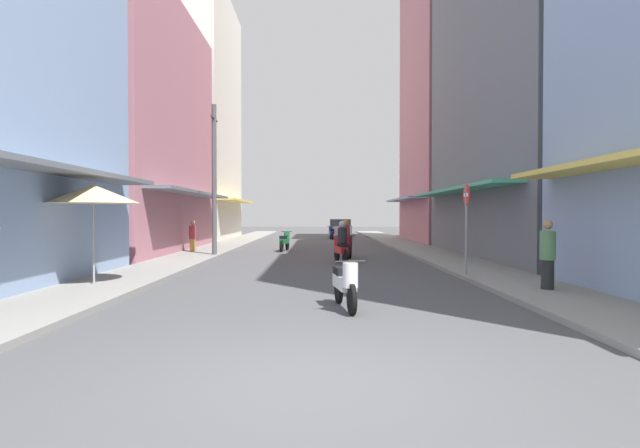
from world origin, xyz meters
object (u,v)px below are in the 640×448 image
at_px(motorbike_white, 345,283).
at_px(street_sign_no_entry, 466,218).
at_px(parked_car, 340,228).
at_px(motorbike_blue, 332,233).
at_px(pedestrian_far, 193,237).
at_px(motorbike_red, 341,244).
at_px(pedestrian_foreground, 548,257).
at_px(vendor_umbrella, 93,194).
at_px(utility_pole, 214,179).
at_px(motorbike_green, 285,241).
at_px(motorbike_maroon, 346,241).

distance_m(motorbike_white, street_sign_no_entry, 5.94).
bearing_deg(parked_car, motorbike_blue, -103.40).
bearing_deg(pedestrian_far, motorbike_red, -34.50).
distance_m(motorbike_red, parked_car, 21.80).
relative_size(motorbike_red, pedestrian_far, 1.15).
relative_size(pedestrian_foreground, vendor_umbrella, 0.67).
bearing_deg(street_sign_no_entry, utility_pole, 139.00).
bearing_deg(vendor_umbrella, pedestrian_foreground, -5.13).
bearing_deg(pedestrian_far, motorbike_green, 25.44).
distance_m(motorbike_blue, pedestrian_foreground, 26.11).
height_order(motorbike_white, vendor_umbrella, vendor_umbrella).
height_order(motorbike_red, utility_pole, utility_pole).
bearing_deg(motorbike_maroon, motorbike_blue, 90.71).
xyz_separation_m(motorbike_red, pedestrian_foreground, (4.31, -7.38, 0.14)).
xyz_separation_m(motorbike_blue, utility_pole, (-5.37, -15.64, 2.79)).
bearing_deg(motorbike_maroon, vendor_umbrella, -126.26).
relative_size(motorbike_red, street_sign_no_entry, 0.67).
xyz_separation_m(parked_car, pedestrian_foreground, (3.36, -29.15, 0.11)).
relative_size(motorbike_white, pedestrian_foreground, 1.07).
height_order(motorbike_maroon, motorbike_blue, motorbike_maroon).
bearing_deg(parked_car, motorbike_white, -92.41).
bearing_deg(street_sign_no_entry, motorbike_blue, 97.72).
bearing_deg(vendor_umbrella, motorbike_green, 73.47).
height_order(motorbike_red, motorbike_green, motorbike_red).
relative_size(motorbike_blue, pedestrian_foreground, 1.07).
height_order(motorbike_maroon, pedestrian_foreground, pedestrian_foreground).
xyz_separation_m(motorbike_maroon, utility_pole, (-5.57, 0.11, 2.59)).
relative_size(parked_car, vendor_umbrella, 1.65).
bearing_deg(pedestrian_far, motorbike_maroon, -15.08).
distance_m(motorbike_maroon, pedestrian_foreground, 10.78).
relative_size(pedestrian_foreground, utility_pole, 0.26).
xyz_separation_m(motorbike_maroon, parked_car, (0.61, 19.13, 0.04)).
relative_size(motorbike_green, utility_pole, 0.28).
distance_m(motorbike_white, utility_pole, 13.19).
xyz_separation_m(motorbike_maroon, pedestrian_far, (-6.90, 1.86, 0.07)).
relative_size(motorbike_maroon, motorbike_red, 1.01).
bearing_deg(motorbike_red, motorbike_blue, 89.53).
height_order(motorbike_white, parked_car, parked_car).
distance_m(motorbike_blue, street_sign_no_entry, 23.26).
relative_size(motorbike_blue, motorbike_white, 1.00).
bearing_deg(pedestrian_far, parked_car, 66.48).
bearing_deg(pedestrian_foreground, vendor_umbrella, 174.87).
bearing_deg(vendor_umbrella, motorbike_blue, 75.41).
relative_size(motorbike_blue, pedestrian_far, 1.17).
xyz_separation_m(motorbike_red, vendor_umbrella, (-6.31, -6.42, 1.59)).
xyz_separation_m(motorbike_white, pedestrian_foreground, (4.66, 1.80, 0.34)).
bearing_deg(street_sign_no_entry, pedestrian_far, 137.12).
height_order(parked_car, utility_pole, utility_pole).
height_order(motorbike_red, pedestrian_far, motorbike_red).
height_order(motorbike_green, utility_pole, utility_pole).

